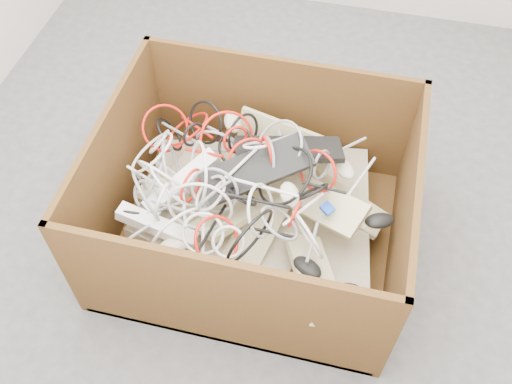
% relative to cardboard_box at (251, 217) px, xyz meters
% --- Properties ---
extents(ground, '(3.00, 3.00, 0.00)m').
position_rel_cardboard_box_xyz_m(ground, '(-0.03, 0.26, -0.15)').
color(ground, '#48484A').
rests_on(ground, ground).
extents(cardboard_box, '(1.17, 0.98, 0.60)m').
position_rel_cardboard_box_xyz_m(cardboard_box, '(0.00, 0.00, 0.00)').
color(cardboard_box, '#38250E').
rests_on(cardboard_box, ground).
extents(keyboard_pile, '(1.03, 0.88, 0.40)m').
position_rel_cardboard_box_xyz_m(keyboard_pile, '(0.06, 0.02, 0.13)').
color(keyboard_pile, beige).
rests_on(keyboard_pile, cardboard_box).
extents(mice_scatter, '(0.87, 0.72, 0.20)m').
position_rel_cardboard_box_xyz_m(mice_scatter, '(0.14, -0.06, 0.18)').
color(mice_scatter, beige).
rests_on(mice_scatter, keyboard_pile).
extents(power_strip_left, '(0.25, 0.30, 0.14)m').
position_rel_cardboard_box_xyz_m(power_strip_left, '(-0.26, -0.06, 0.22)').
color(power_strip_left, white).
rests_on(power_strip_left, keyboard_pile).
extents(power_strip_right, '(0.32, 0.10, 0.10)m').
position_rel_cardboard_box_xyz_m(power_strip_right, '(-0.30, -0.24, 0.17)').
color(power_strip_right, white).
rests_on(power_strip_right, keyboard_pile).
extents(vga_plug, '(0.06, 0.06, 0.03)m').
position_rel_cardboard_box_xyz_m(vga_plug, '(0.30, -0.04, 0.21)').
color(vga_plug, '#0C3BC2').
rests_on(vga_plug, keyboard_pile).
extents(cable_tangle, '(0.99, 0.79, 0.44)m').
position_rel_cardboard_box_xyz_m(cable_tangle, '(-0.14, -0.03, 0.24)').
color(cable_tangle, black).
rests_on(cable_tangle, keyboard_pile).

